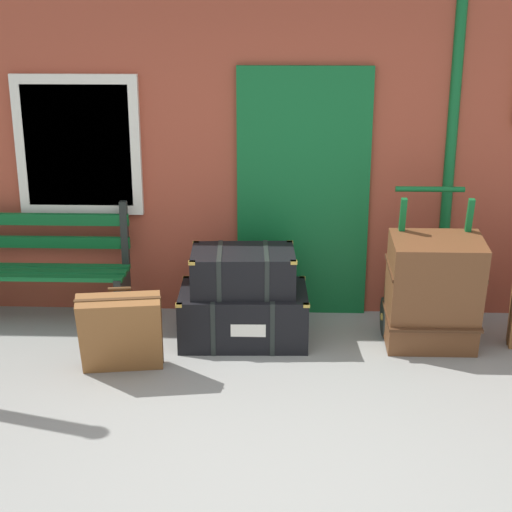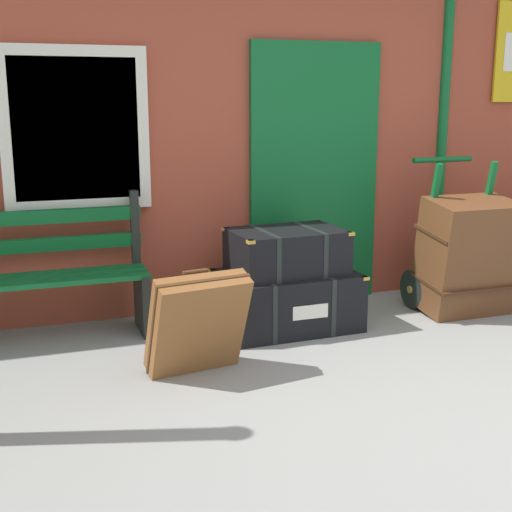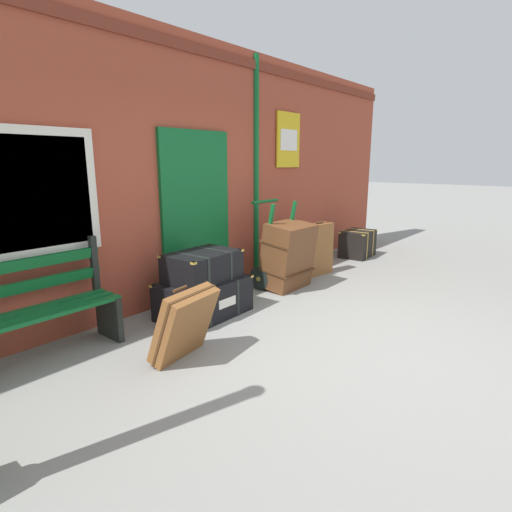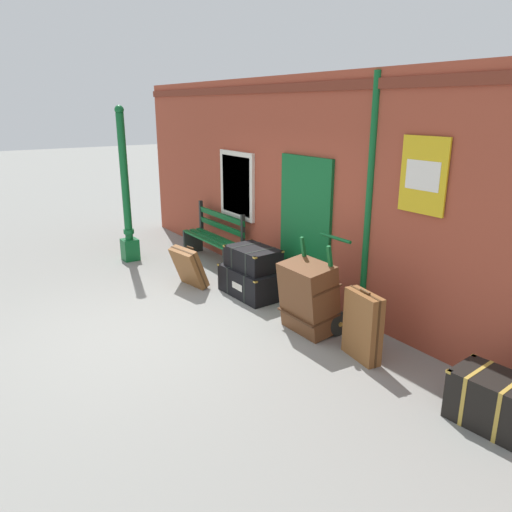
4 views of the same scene
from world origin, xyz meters
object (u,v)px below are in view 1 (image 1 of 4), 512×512
(steamer_trunk_middle, at_px, (243,270))
(porters_trolley, at_px, (427,307))
(steamer_trunk_base, at_px, (243,314))
(suitcase_cream, at_px, (121,333))
(platform_bench, at_px, (33,270))
(large_brown_trunk, at_px, (433,293))

(steamer_trunk_middle, xyz_separation_m, porters_trolley, (1.46, 0.04, -0.31))
(steamer_trunk_base, relative_size, steamer_trunk_middle, 1.23)
(steamer_trunk_middle, distance_m, suitcase_cream, 1.10)
(steamer_trunk_base, height_order, porters_trolley, porters_trolley)
(platform_bench, height_order, suitcase_cream, platform_bench)
(steamer_trunk_base, distance_m, porters_trolley, 1.46)
(porters_trolley, xyz_separation_m, suitcase_cream, (-2.30, -0.70, 0.06))
(steamer_trunk_middle, xyz_separation_m, suitcase_cream, (-0.84, -0.66, -0.25))
(porters_trolley, bearing_deg, steamer_trunk_middle, -178.35)
(porters_trolley, xyz_separation_m, large_brown_trunk, (-0.00, -0.17, 0.19))
(platform_bench, distance_m, large_brown_trunk, 3.27)
(porters_trolley, bearing_deg, large_brown_trunk, -90.00)
(steamer_trunk_base, height_order, suitcase_cream, suitcase_cream)
(porters_trolley, height_order, large_brown_trunk, porters_trolley)
(large_brown_trunk, relative_size, suitcase_cream, 1.41)
(steamer_trunk_base, bearing_deg, large_brown_trunk, -4.97)
(platform_bench, bearing_deg, porters_trolley, -5.08)
(steamer_trunk_middle, bearing_deg, steamer_trunk_base, -64.76)
(platform_bench, xyz_separation_m, steamer_trunk_base, (1.78, -0.34, -0.23))
(large_brown_trunk, bearing_deg, porters_trolley, 90.00)
(steamer_trunk_base, distance_m, suitcase_cream, 1.08)
(platform_bench, distance_m, steamer_trunk_base, 1.83)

